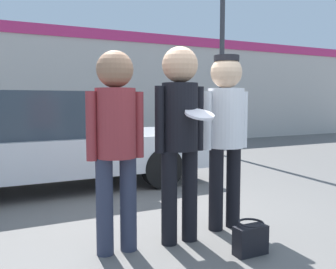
% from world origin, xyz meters
% --- Properties ---
extents(ground_plane, '(56.00, 56.00, 0.00)m').
position_xyz_m(ground_plane, '(0.00, 0.00, 0.00)').
color(ground_plane, '#5B5956').
extents(storefront_building, '(24.00, 0.22, 3.42)m').
position_xyz_m(storefront_building, '(0.00, 7.51, 1.74)').
color(storefront_building, beige).
rests_on(storefront_building, ground).
extents(person_left, '(0.52, 0.35, 1.78)m').
position_xyz_m(person_left, '(-0.66, -0.21, 1.07)').
color(person_left, '#2D3347').
rests_on(person_left, ground).
extents(person_middle_with_frisbee, '(0.51, 0.54, 1.85)m').
position_xyz_m(person_middle_with_frisbee, '(-0.04, -0.26, 1.12)').
color(person_middle_with_frisbee, black).
rests_on(person_middle_with_frisbee, ground).
extents(person_right, '(0.54, 0.37, 1.81)m').
position_xyz_m(person_right, '(0.57, -0.13, 1.11)').
color(person_right, black).
rests_on(person_right, ground).
extents(parked_car_near, '(4.62, 1.94, 1.49)m').
position_xyz_m(parked_car_near, '(-0.68, 2.69, 0.74)').
color(parked_car_near, '#B7BABF').
rests_on(parked_car_near, ground).
extents(street_lamp, '(1.21, 0.35, 5.51)m').
position_xyz_m(street_lamp, '(3.84, 4.34, 3.39)').
color(street_lamp, '#38383D').
rests_on(street_lamp, ground).
extents(handbag, '(0.30, 0.23, 0.29)m').
position_xyz_m(handbag, '(0.37, -0.79, 0.14)').
color(handbag, black).
rests_on(handbag, ground).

